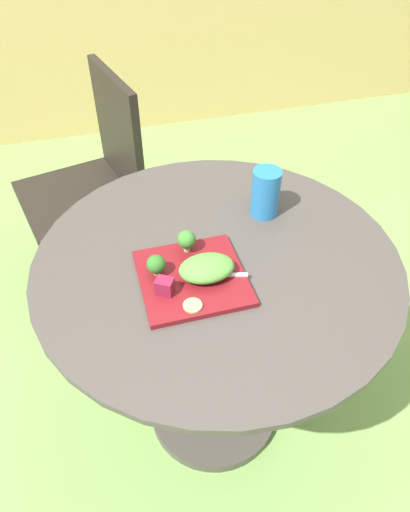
{
  "coord_description": "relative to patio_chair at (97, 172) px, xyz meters",
  "views": [
    {
      "loc": [
        -0.26,
        -0.82,
        1.55
      ],
      "look_at": [
        -0.04,
        -0.03,
        0.79
      ],
      "focal_mm": 33.09,
      "sensor_mm": 36.0,
      "label": 1
    }
  ],
  "objects": [
    {
      "name": "beet_chunk_0",
      "position": [
        0.09,
        -0.93,
        0.26
      ],
      "size": [
        0.05,
        0.05,
        0.04
      ],
      "primitive_type": "cube",
      "rotation": [
        0.0,
        0.0,
        2.59
      ],
      "color": "maroon",
      "rests_on": "salad_plate"
    },
    {
      "name": "salad_plate",
      "position": [
        0.17,
        -0.9,
        0.23
      ],
      "size": [
        0.25,
        0.25,
        0.01
      ],
      "primitive_type": "cube",
      "color": "maroon",
      "rests_on": "patio_table"
    },
    {
      "name": "cucumber_slice_0",
      "position": [
        0.14,
        -0.99,
        0.24
      ],
      "size": [
        0.04,
        0.04,
        0.01
      ],
      "primitive_type": "cylinder",
      "color": "#8EB766",
      "rests_on": "salad_plate"
    },
    {
      "name": "lettuce_mound",
      "position": [
        0.2,
        -0.91,
        0.26
      ],
      "size": [
        0.13,
        0.09,
        0.05
      ],
      "primitive_type": "ellipsoid",
      "color": "#519338",
      "rests_on": "salad_plate"
    },
    {
      "name": "fork",
      "position": [
        0.2,
        -0.91,
        0.24
      ],
      "size": [
        0.15,
        0.06,
        0.0
      ],
      "color": "silver",
      "rests_on": "salad_plate"
    },
    {
      "name": "broccoli_floret_1",
      "position": [
        0.18,
        -0.81,
        0.27
      ],
      "size": [
        0.05,
        0.05,
        0.06
      ],
      "color": "#99B770",
      "rests_on": "salad_plate"
    },
    {
      "name": "drinking_glass",
      "position": [
        0.42,
        -0.7,
        0.29
      ],
      "size": [
        0.08,
        0.08,
        0.13
      ],
      "color": "#236BA8",
      "rests_on": "patio_table"
    },
    {
      "name": "bamboo_fence",
      "position": [
        0.25,
        1.38,
        0.26
      ],
      "size": [
        8.0,
        0.08,
        1.56
      ],
      "primitive_type": "cube",
      "color": "tan",
      "rests_on": "ground_plane"
    },
    {
      "name": "patio_chair",
      "position": [
        0.0,
        0.0,
        0.0
      ],
      "size": [
        0.53,
        0.53,
        0.9
      ],
      "color": "black",
      "rests_on": "ground_plane"
    },
    {
      "name": "ground_plane",
      "position": [
        0.25,
        -0.84,
        -0.53
      ],
      "size": [
        12.0,
        12.0,
        0.0
      ],
      "primitive_type": "plane",
      "color": "#70994C"
    },
    {
      "name": "patio_table",
      "position": [
        0.25,
        -0.84,
        -0.04
      ],
      "size": [
        0.92,
        0.92,
        0.75
      ],
      "color": "#423D38",
      "rests_on": "ground_plane"
    },
    {
      "name": "broccoli_floret_0",
      "position": [
        0.09,
        -0.87,
        0.27
      ],
      "size": [
        0.05,
        0.05,
        0.05
      ],
      "color": "#99B770",
      "rests_on": "salad_plate"
    }
  ]
}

